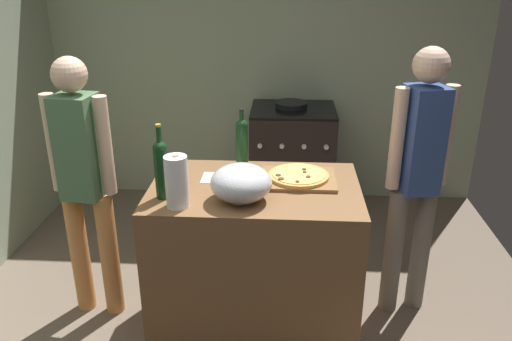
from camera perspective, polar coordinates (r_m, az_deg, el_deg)
name	(u,v)px	position (r m, az deg, el deg)	size (l,w,h in m)	color
ground_plane	(237,274)	(3.66, -2.09, -11.41)	(3.98, 3.25, 0.02)	#6B5B4C
kitchen_wall_rear	(250,51)	(4.46, -0.64, 13.12)	(3.98, 0.10, 2.60)	#99A889
counter	(255,260)	(2.94, -0.12, -9.91)	(1.12, 0.73, 0.91)	brown
cutting_board	(299,179)	(2.80, 4.76, -0.93)	(0.40, 0.32, 0.02)	olive
pizza	(299,175)	(2.79, 4.77, -0.54)	(0.33, 0.33, 0.03)	tan
mixing_bowl	(241,183)	(2.53, -1.67, -1.39)	(0.31, 0.31, 0.19)	#B2B2B7
paper_towel_roll	(177,182)	(2.48, -8.82, -1.25)	(0.11, 0.11, 0.26)	white
wine_bottle_amber	(161,167)	(2.57, -10.51, 0.42)	(0.07, 0.07, 0.39)	#143819
wine_bottle_clear	(242,142)	(2.89, -1.59, 3.19)	(0.07, 0.07, 0.35)	#143819
recipe_sheet	(221,178)	(2.83, -3.92, -0.82)	(0.21, 0.15, 0.00)	white
stove	(292,161)	(4.29, 4.01, 1.05)	(0.68, 0.59, 0.96)	black
person_in_stripes	(84,177)	(3.03, -18.63, -0.67)	(0.38, 0.22, 1.57)	#D88C4C
person_in_red	(417,171)	(3.03, 17.52, -0.04)	(0.36, 0.25, 1.62)	slate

